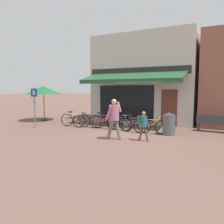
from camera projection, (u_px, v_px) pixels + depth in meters
ground_plane at (129, 133)px, 10.56m from camera, size 160.00×160.00×0.00m
shop_front at (145, 79)px, 14.41m from camera, size 6.55×4.74×5.56m
bike_rack_rail at (112, 120)px, 11.55m from camera, size 5.00×0.04×0.57m
bicycle_silver at (75, 120)px, 12.36m from camera, size 1.78×0.53×0.89m
bicycle_black at (89, 121)px, 12.06m from camera, size 1.72×0.84×0.85m
bicycle_red at (104, 122)px, 11.65m from camera, size 1.83×0.52×0.90m
bicycle_blue at (119, 123)px, 11.25m from camera, size 1.67×0.54×0.85m
bicycle_purple at (134, 124)px, 10.79m from camera, size 1.74×0.52×0.86m
bicycle_orange at (151, 126)px, 10.35m from camera, size 1.73×0.52×0.86m
pedestrian_adult at (114, 115)px, 9.17m from camera, size 0.65×0.64×1.73m
pedestrian_child at (143, 122)px, 8.92m from camera, size 0.50×0.31×1.23m
litter_bin at (169, 124)px, 10.13m from camera, size 0.59×0.59×1.05m
parking_sign at (34, 103)px, 11.93m from camera, size 0.44×0.07×2.21m
cafe_parasol at (44, 90)px, 14.63m from camera, size 2.37×2.37×2.33m
park_bench at (214, 123)px, 10.79m from camera, size 1.62×0.53×0.87m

